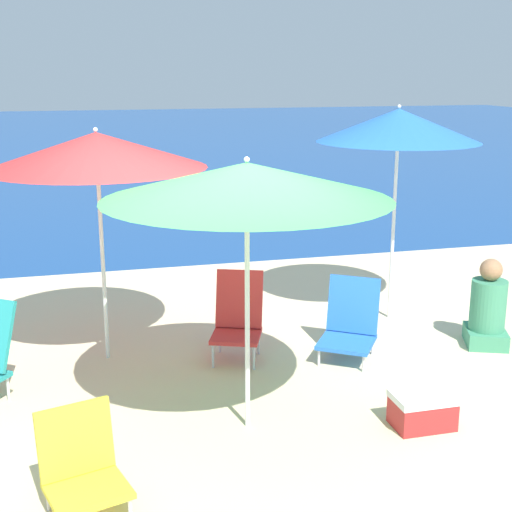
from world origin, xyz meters
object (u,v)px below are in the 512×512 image
object	(u,v)px
beach_chair_yellow	(81,464)
beach_umbrella_red	(97,150)
beach_chair_red	(238,316)
cooler_box	(422,410)
beach_umbrella_green	(247,181)
beach_chair_blue	(350,323)
person_seated_near	(488,310)
beach_umbrella_blue	(398,126)

from	to	relation	value
beach_chair_yellow	beach_umbrella_red	bearing A→B (deg)	67.16
beach_chair_red	cooler_box	bearing A→B (deg)	-37.25
beach_chair_red	beach_chair_yellow	distance (m)	2.55
beach_umbrella_green	beach_chair_yellow	bearing A→B (deg)	-148.82
beach_umbrella_red	beach_chair_blue	size ratio (longest dim) A/B	2.85
beach_umbrella_green	beach_chair_blue	bearing A→B (deg)	41.20
beach_umbrella_green	person_seated_near	world-z (taller)	beach_umbrella_green
beach_umbrella_red	person_seated_near	world-z (taller)	beach_umbrella_red
beach_chair_yellow	beach_chair_red	bearing A→B (deg)	38.82
beach_umbrella_blue	beach_chair_red	size ratio (longest dim) A/B	2.84
beach_umbrella_blue	beach_chair_blue	distance (m)	2.12
beach_umbrella_red	person_seated_near	bearing A→B (deg)	-9.43
beach_umbrella_blue	beach_chair_yellow	distance (m)	4.63
beach_umbrella_red	beach_chair_red	xyz separation A→B (m)	(1.19, -0.27, -1.54)
beach_chair_yellow	person_seated_near	bearing A→B (deg)	8.31
beach_umbrella_blue	beach_chair_red	xyz separation A→B (m)	(-1.84, -0.64, -1.66)
beach_umbrella_green	cooler_box	bearing A→B (deg)	-14.81
beach_chair_blue	beach_chair_yellow	bearing A→B (deg)	-109.19
beach_umbrella_red	beach_umbrella_blue	size ratio (longest dim) A/B	0.94
beach_umbrella_red	person_seated_near	distance (m)	3.97
beach_umbrella_blue	cooler_box	world-z (taller)	beach_umbrella_blue
beach_umbrella_red	beach_chair_red	world-z (taller)	beach_umbrella_red
beach_umbrella_blue	person_seated_near	distance (m)	2.04
beach_chair_red	beach_umbrella_blue	bearing A→B (deg)	40.51
beach_chair_yellow	cooler_box	xyz separation A→B (m)	(2.49, 0.40, -0.16)
beach_umbrella_red	beach_chair_yellow	world-z (taller)	beach_umbrella_red
beach_umbrella_blue	beach_chair_blue	world-z (taller)	beach_umbrella_blue
beach_chair_red	beach_chair_blue	size ratio (longest dim) A/B	1.07
beach_chair_red	beach_chair_yellow	bearing A→B (deg)	-103.80
beach_umbrella_blue	beach_chair_yellow	world-z (taller)	beach_umbrella_blue
beach_chair_yellow	beach_chair_blue	bearing A→B (deg)	20.52
beach_umbrella_blue	beach_umbrella_green	size ratio (longest dim) A/B	1.11
person_seated_near	beach_umbrella_green	bearing A→B (deg)	-137.34
beach_umbrella_red	cooler_box	xyz separation A→B (m)	(2.22, -1.95, -1.80)
beach_umbrella_blue	cooler_box	distance (m)	3.12
person_seated_near	beach_chair_blue	bearing A→B (deg)	-161.97
beach_chair_yellow	person_seated_near	size ratio (longest dim) A/B	0.73
beach_umbrella_blue	person_seated_near	world-z (taller)	beach_umbrella_blue
beach_umbrella_blue	beach_chair_red	world-z (taller)	beach_umbrella_blue
beach_chair_yellow	beach_chair_blue	distance (m)	3.10
beach_chair_yellow	cooler_box	bearing A→B (deg)	-6.85
beach_umbrella_blue	beach_umbrella_green	bearing A→B (deg)	-136.33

